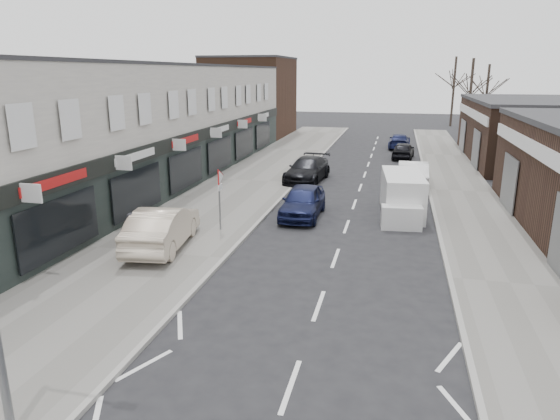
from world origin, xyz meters
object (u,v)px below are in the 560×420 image
Objects in this scene: white_van at (402,196)px; parked_car_right_a at (413,174)px; sedan_on_pavement at (162,227)px; pedestrian at (132,234)px; parked_car_left_a at (303,201)px; parked_car_right_c at (399,141)px; parked_car_right_b at (403,150)px; parked_car_left_b at (307,170)px; warning_sign at (220,182)px.

parked_car_right_a is (0.63, 6.23, -0.14)m from white_van.
pedestrian is (-0.72, -0.97, 0.00)m from sedan_on_pavement.
parked_car_right_c is (4.40, 23.66, -0.09)m from parked_car_left_a.
parked_car_left_a is 18.67m from parked_car_right_b.
sedan_on_pavement is 1.26× the size of parked_car_right_b.
white_van reaches higher than sedan_on_pavement.
pedestrian is 31.85m from parked_car_right_c.
parked_car_left_b reaches higher than parked_car_right_c.
parked_car_left_a is (-4.55, -1.39, -0.19)m from white_van.
parked_car_left_b is (3.89, 14.68, -0.18)m from pedestrian.
parked_car_left_b is 16.70m from parked_car_right_c.
pedestrian is (-9.64, -8.14, -0.01)m from white_van.
warning_sign is 0.62× the size of parked_car_left_a.
pedestrian is 0.33× the size of parked_car_right_a.
parked_car_left_b is at bearing 65.20° from parked_car_right_b.
parked_car_right_b is (9.08, 23.85, -0.26)m from sedan_on_pavement.
parked_car_left_a is at bearing -135.03° from sedan_on_pavement.
parked_car_right_a reaches higher than parked_car_left_a.
warning_sign is 0.56× the size of sedan_on_pavement.
warning_sign is 13.57m from parked_car_right_a.
warning_sign reaches higher than pedestrian.
parked_car_right_a is at bearing 98.03° from parked_car_right_b.
sedan_on_pavement is at bearing 75.48° from parked_car_right_c.
pedestrian reaches higher than parked_car_left_a.
warning_sign is 11.30m from parked_car_left_b.
parked_car_left_b is at bearing 98.71° from parked_car_left_a.
sedan_on_pavement reaches higher than parked_car_right_c.
parked_car_left_b is 1.06× the size of parked_car_right_a.
white_van reaches higher than pedestrian.
pedestrian is at bearing -126.90° from parked_car_left_a.
parked_car_right_c is at bearing -114.53° from sedan_on_pavement.
parked_car_right_b is at bearing 95.24° from parked_car_right_c.
parked_car_right_a is (9.56, 13.40, -0.12)m from sedan_on_pavement.
white_van is 1.02× the size of parked_car_left_b.
parked_car_left_a is at bearing 56.01° from parked_car_right_a.
warning_sign is 4.38m from pedestrian.
parked_car_right_b is (0.16, 16.68, -0.28)m from white_van.
sedan_on_pavement is 1.11× the size of parked_car_left_a.
white_van is 11.44m from sedan_on_pavement.
pedestrian is 0.36× the size of parked_car_right_c.
white_van reaches higher than parked_car_right_c.
warning_sign reaches higher than parked_car_right_b.
parked_car_left_b is at bearing 80.97° from warning_sign.
warning_sign is at bearing -93.69° from parked_car_left_b.
pedestrian is 15.18m from parked_car_left_b.
parked_car_left_b is at bearing 126.20° from white_van.
white_van is 1.16× the size of parked_car_right_c.
parked_car_left_b is 1.33× the size of parked_car_right_b.
parked_car_right_b is at bearing -118.78° from sedan_on_pavement.
warning_sign is 0.56× the size of parked_car_right_a.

